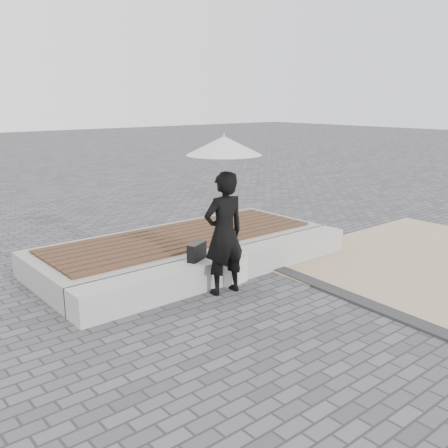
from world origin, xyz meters
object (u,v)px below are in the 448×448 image
at_px(woman, 224,233).
at_px(canvas_tote, 235,269).
at_px(seating_ledge, 229,266).
at_px(parasol, 224,146).
at_px(handbag, 197,252).

xyz_separation_m(woman, canvas_tote, (0.34, 0.17, -0.64)).
relative_size(seating_ledge, canvas_tote, 11.27).
bearing_deg(seating_ledge, parasol, -137.16).
distance_m(parasol, handbag, 1.61).
bearing_deg(seating_ledge, handbag, 173.97).
bearing_deg(parasol, seating_ledge, 42.84).
height_order(parasol, canvas_tote, parasol).
relative_size(woman, parasol, 1.33).
relative_size(seating_ledge, parasol, 3.85).
bearing_deg(seating_ledge, woman, -137.16).
distance_m(seating_ledge, parasol, 1.95).
distance_m(seating_ledge, canvas_tote, 0.23).
relative_size(woman, handbag, 4.76).
bearing_deg(parasol, canvas_tote, 25.73).
bearing_deg(handbag, seating_ledge, -29.85).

